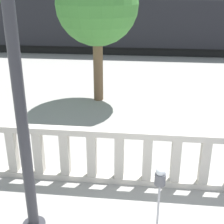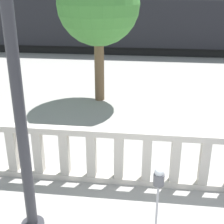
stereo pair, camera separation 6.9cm
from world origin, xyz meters
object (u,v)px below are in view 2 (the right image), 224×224
object	(u,v)px
parking_meter	(159,181)
train_far	(186,12)
train_near	(208,26)
lamppost	(14,68)
tree_right	(98,5)

from	to	relation	value
parking_meter	train_far	size ratio (longest dim) A/B	0.05
parking_meter	train_far	world-z (taller)	train_far
train_near	lamppost	bearing A→B (deg)	-108.24
parking_meter	tree_right	size ratio (longest dim) A/B	0.26
lamppost	tree_right	bearing A→B (deg)	89.53
lamppost	tree_right	xyz separation A→B (m)	(0.06, 7.29, 0.52)
train_far	tree_right	size ratio (longest dim) A/B	5.53
lamppost	parking_meter	size ratio (longest dim) A/B	4.56
lamppost	parking_meter	bearing A→B (deg)	7.47
parking_meter	train_near	size ratio (longest dim) A/B	0.05
lamppost	train_far	bearing A→B (deg)	79.65
parking_meter	train_near	bearing A→B (deg)	78.57
lamppost	train_far	world-z (taller)	lamppost
lamppost	train_near	xyz separation A→B (m)	(5.60, 16.99, -1.26)
train_far	tree_right	world-z (taller)	tree_right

